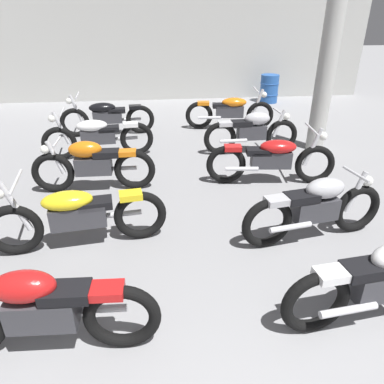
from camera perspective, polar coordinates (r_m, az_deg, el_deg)
name	(u,v)px	position (r m, az deg, el deg)	size (l,w,h in m)	color
back_wall	(165,40)	(12.31, -4.31, 22.56)	(12.98, 0.24, 3.60)	#B2B2AD
support_pillar	(326,71)	(7.95, 20.23, 17.33)	(0.36, 0.36, 3.20)	#B2B2AD
motorcycle_left_row_1	(41,310)	(3.42, -22.53, -16.63)	(1.97, 0.48, 0.88)	black
motorcycle_left_row_2	(77,214)	(4.66, -17.53, -3.36)	(2.17, 0.68, 0.97)	black
motorcycle_left_row_3	(93,164)	(6.08, -15.23, 4.22)	(1.97, 0.48, 0.88)	black
motorcycle_left_row_4	(97,135)	(7.51, -14.56, 8.55)	(2.17, 0.68, 0.97)	black
motorcycle_left_row_5	(107,116)	(8.89, -13.16, 11.48)	(2.17, 0.68, 0.97)	black
motorcycle_right_row_1	(383,281)	(3.87, 27.66, -12.21)	(1.97, 0.54, 0.88)	black
motorcycle_right_row_2	(316,207)	(4.84, 18.79, -2.28)	(1.96, 0.61, 0.88)	black
motorcycle_right_row_3	(272,158)	(6.27, 12.37, 5.18)	(2.17, 0.68, 0.97)	black
motorcycle_right_row_4	(252,131)	(7.62, 9.35, 9.37)	(1.97, 0.48, 0.88)	black
motorcycle_right_row_5	(230,111)	(9.20, 6.00, 12.54)	(2.17, 0.68, 0.97)	black
oil_drum	(269,89)	(12.20, 11.96, 15.52)	(0.59, 0.59, 0.85)	#23519E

